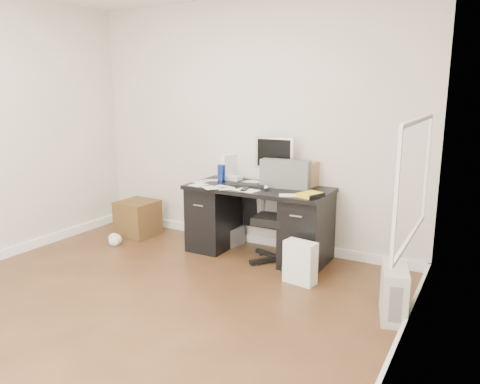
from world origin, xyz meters
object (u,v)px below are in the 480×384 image
object	(u,v)px
lcd_monitor	(274,161)
desk	(258,219)
office_chair	(279,213)
pc_tower	(394,293)
keyboard	(249,185)
wicker_basket	(138,218)

from	to	relation	value
lcd_monitor	desk	bearing A→B (deg)	-127.59
office_chair	pc_tower	distance (m)	1.48
desk	lcd_monitor	xyz separation A→B (m)	(0.10, 0.16, 0.61)
keyboard	wicker_basket	bearing A→B (deg)	175.34
desk	pc_tower	world-z (taller)	desk
keyboard	wicker_basket	world-z (taller)	keyboard
lcd_monitor	wicker_basket	distance (m)	1.90
desk	wicker_basket	xyz separation A→B (m)	(-1.60, -0.08, -0.19)
keyboard	pc_tower	size ratio (longest dim) A/B	1.01
pc_tower	wicker_basket	distance (m)	3.23
office_chair	pc_tower	bearing A→B (deg)	-33.80
office_chair	wicker_basket	world-z (taller)	office_chair
desk	keyboard	xyz separation A→B (m)	(-0.09, -0.04, 0.36)
keyboard	wicker_basket	distance (m)	1.61
lcd_monitor	pc_tower	world-z (taller)	lcd_monitor
desk	lcd_monitor	distance (m)	0.64
keyboard	pc_tower	xyz separation A→B (m)	(1.65, -0.72, -0.55)
wicker_basket	office_chair	bearing A→B (deg)	-0.19
office_chair	lcd_monitor	bearing A→B (deg)	120.02
lcd_monitor	pc_tower	distance (m)	1.90
keyboard	desk	bearing A→B (deg)	17.57
lcd_monitor	office_chair	bearing A→B (deg)	-59.02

